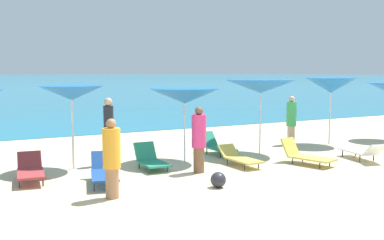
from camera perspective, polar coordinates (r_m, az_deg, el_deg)
The scene contains 17 objects.
ground_plane at distance 18.54m, azimuth -14.05°, elevation -2.72°, with size 50.00×100.00×0.30m, color beige.
umbrella_3 at distance 12.54m, azimuth -14.88°, elevation 3.27°, with size 1.85×1.85×2.26m.
umbrella_4 at distance 13.21m, azimuth -0.95°, elevation 3.03°, with size 2.32×2.32×2.15m.
umbrella_5 at distance 14.64m, azimuth 8.63°, elevation 4.19°, with size 2.45×2.45×2.38m.
umbrella_6 at distance 17.13m, azimuth 17.04°, elevation 4.16°, with size 1.96×1.96×2.41m.
lounge_chair_0 at distance 10.93m, azimuth -10.98°, elevation -6.35°, with size 0.97×1.69×0.67m.
lounge_chair_2 at distance 12.86m, azimuth 5.97°, elevation -4.69°, with size 0.58×1.54×0.52m.
lounge_chair_4 at distance 12.40m, azimuth -5.20°, elevation -4.94°, with size 0.65×1.33×0.67m.
lounge_chair_5 at distance 11.69m, azimuth -19.66°, elevation -5.83°, with size 0.80×1.74×0.60m.
lounge_chair_6 at distance 14.49m, azimuth 3.10°, elevation -3.23°, with size 0.59×1.51×0.67m.
lounge_chair_7 at distance 13.38m, azimuth 14.07°, elevation -4.27°, with size 0.99×1.62×0.70m.
lounge_chair_8 at distance 14.52m, azimuth 20.55°, elevation -3.67°, with size 0.88×1.70×0.59m.
beachgoer_1 at distance 12.98m, azimuth -10.42°, elevation -1.04°, with size 0.28×0.28×1.91m.
beachgoer_2 at distance 9.56m, azimuth -10.06°, elevation -4.59°, with size 0.37×0.37×1.67m.
beachgoer_3 at distance 16.78m, azimuth 12.37°, elevation 0.12°, with size 0.36×0.36×1.76m.
beachgoer_4 at distance 11.82m, azimuth 0.87°, elevation -2.32°, with size 0.38×0.38×1.73m.
beach_ball at distance 10.43m, azimuth 3.31°, elevation -7.51°, with size 0.36×0.36×0.36m, color #26262D.
Camera 1 is at (-4.56, -7.76, 2.63)m, focal length 42.46 mm.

